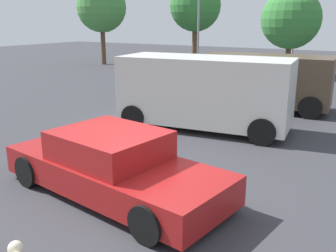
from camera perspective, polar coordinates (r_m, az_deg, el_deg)
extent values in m
plane|color=#38383D|center=(7.59, -5.12, -10.09)|extent=(80.00, 80.00, 0.00)
cube|color=maroon|center=(7.46, -8.04, -6.98)|extent=(4.89, 2.46, 0.55)
cube|color=maroon|center=(7.34, -8.73, -2.82)|extent=(2.18, 1.93, 0.54)
cube|color=slate|center=(6.71, -3.36, -4.44)|extent=(0.28, 1.53, 0.46)
cube|color=slate|center=(8.03, -13.21, -1.44)|extent=(0.28, 1.53, 0.46)
cylinder|color=black|center=(7.14, 6.31, -9.03)|extent=(0.66, 0.31, 0.64)
cylinder|color=black|center=(5.92, -3.11, -14.43)|extent=(0.66, 0.31, 0.64)
cylinder|color=black|center=(9.19, -11.06, -3.50)|extent=(0.66, 0.31, 0.64)
cylinder|color=black|center=(8.29, -20.22, -6.36)|extent=(0.66, 0.31, 0.64)
sphere|color=beige|center=(5.70, -21.87, -16.62)|extent=(0.21, 0.21, 0.21)
sphere|color=beige|center=(5.77, -21.86, -16.30)|extent=(0.09, 0.09, 0.09)
cube|color=silver|center=(11.72, 5.48, 5.37)|extent=(5.35, 2.58, 1.99)
cube|color=slate|center=(12.67, -5.49, 8.15)|extent=(0.26, 1.65, 0.80)
cylinder|color=black|center=(11.85, -5.16, 1.35)|extent=(0.79, 0.34, 0.76)
cylinder|color=black|center=(13.45, -1.33, 3.13)|extent=(0.79, 0.34, 0.76)
cylinder|color=black|center=(10.56, 13.90, -0.83)|extent=(0.79, 0.34, 0.76)
cylinder|color=black|center=(12.33, 15.49, 1.41)|extent=(0.79, 0.34, 0.76)
cube|color=#4C3D2D|center=(14.91, 14.41, 6.81)|extent=(4.87, 2.41, 1.78)
cube|color=slate|center=(14.59, 23.50, 7.39)|extent=(0.21, 1.67, 0.71)
cylinder|color=black|center=(15.71, 21.20, 3.97)|extent=(0.82, 0.33, 0.80)
cylinder|color=black|center=(13.89, 20.51, 2.62)|extent=(0.82, 0.33, 0.80)
cylinder|color=black|center=(16.34, 8.87, 5.25)|extent=(0.82, 0.33, 0.80)
cylinder|color=black|center=(14.60, 6.71, 4.10)|extent=(0.82, 0.33, 0.80)
cylinder|color=gray|center=(26.87, 4.57, 14.74)|extent=(0.14, 0.14, 5.80)
cylinder|color=gray|center=(28.10, 18.36, 13.39)|extent=(0.14, 0.14, 5.15)
cylinder|color=brown|center=(29.88, -9.67, 11.79)|extent=(0.34, 0.34, 2.82)
sphere|color=#478C42|center=(29.84, -9.92, 17.12)|extent=(3.66, 3.66, 3.66)
cylinder|color=brown|center=(24.61, 17.47, 9.60)|extent=(0.31, 0.31, 2.02)
sphere|color=#387F38|center=(24.51, 17.93, 15.01)|extent=(3.52, 3.52, 3.52)
cylinder|color=brown|center=(31.04, 4.01, 12.15)|extent=(0.40, 0.40, 2.87)
sphere|color=#387F38|center=(31.00, 4.11, 17.55)|extent=(3.97, 3.97, 3.97)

